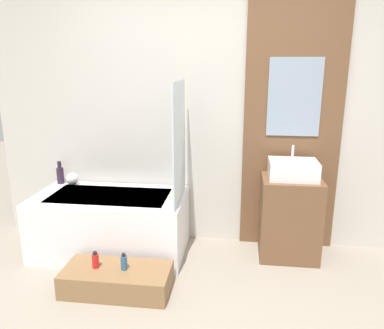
# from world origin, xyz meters

# --- Properties ---
(wall_tiled_back) EXTENTS (4.20, 0.06, 2.60)m
(wall_tiled_back) POSITION_xyz_m (0.00, 1.58, 1.30)
(wall_tiled_back) COLOR beige
(wall_tiled_back) RESTS_ON ground_plane
(wall_wood_accent) EXTENTS (0.90, 0.04, 2.60)m
(wall_wood_accent) POSITION_xyz_m (0.84, 1.53, 1.31)
(wall_wood_accent) COLOR brown
(wall_wood_accent) RESTS_ON ground_plane
(bathtub) EXTENTS (1.41, 0.75, 0.57)m
(bathtub) POSITION_xyz_m (-0.84, 1.15, 0.29)
(bathtub) COLOR white
(bathtub) RESTS_ON ground_plane
(glass_shower_screen) EXTENTS (0.01, 0.63, 1.06)m
(glass_shower_screen) POSITION_xyz_m (-0.16, 1.11, 1.10)
(glass_shower_screen) COLOR silver
(glass_shower_screen) RESTS_ON bathtub
(wooden_step_bench) EXTENTS (0.85, 0.40, 0.19)m
(wooden_step_bench) POSITION_xyz_m (-0.58, 0.52, 0.10)
(wooden_step_bench) COLOR olive
(wooden_step_bench) RESTS_ON ground_plane
(vanity_cabinet) EXTENTS (0.53, 0.44, 0.76)m
(vanity_cabinet) POSITION_xyz_m (0.84, 1.29, 0.38)
(vanity_cabinet) COLOR brown
(vanity_cabinet) RESTS_ON ground_plane
(sink) EXTENTS (0.43, 0.32, 0.29)m
(sink) POSITION_xyz_m (0.84, 1.29, 0.85)
(sink) COLOR white
(sink) RESTS_ON vanity_cabinet
(vase_tall_dark) EXTENTS (0.07, 0.07, 0.23)m
(vase_tall_dark) POSITION_xyz_m (-1.46, 1.44, 0.67)
(vase_tall_dark) COLOR #2D1E33
(vase_tall_dark) RESTS_ON bathtub
(vase_round_light) EXTENTS (0.13, 0.13, 0.13)m
(vase_round_light) POSITION_xyz_m (-1.32, 1.42, 0.64)
(vase_round_light) COLOR white
(vase_round_light) RESTS_ON bathtub
(bottle_soap_primary) EXTENTS (0.05, 0.05, 0.14)m
(bottle_soap_primary) POSITION_xyz_m (-0.75, 0.52, 0.25)
(bottle_soap_primary) COLOR red
(bottle_soap_primary) RESTS_ON wooden_step_bench
(bottle_soap_secondary) EXTENTS (0.05, 0.05, 0.14)m
(bottle_soap_secondary) POSITION_xyz_m (-0.52, 0.52, 0.25)
(bottle_soap_secondary) COLOR #2D567A
(bottle_soap_secondary) RESTS_ON wooden_step_bench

